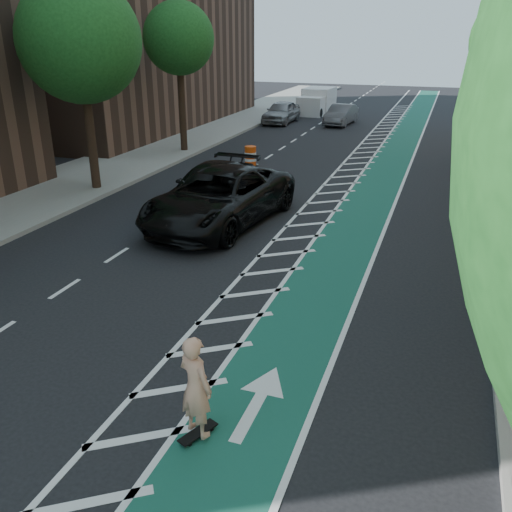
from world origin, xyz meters
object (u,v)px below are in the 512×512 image
at_px(suv_far, 211,188).
at_px(barrel_a, 175,226).
at_px(skateboarder, 196,386).
at_px(suv_near, 220,197).

height_order(suv_far, barrel_a, suv_far).
bearing_deg(suv_far, skateboarder, -65.83).
xyz_separation_m(skateboarder, barrel_a, (-4.58, 8.06, -0.56)).
bearing_deg(suv_near, skateboarder, -61.42).
bearing_deg(skateboarder, suv_far, -44.45).
relative_size(skateboarder, suv_near, 0.27).
bearing_deg(suv_near, suv_far, 132.02).
bearing_deg(suv_near, barrel_a, -104.51).
xyz_separation_m(skateboarder, suv_far, (-4.78, 11.34, -0.19)).
relative_size(skateboarder, suv_far, 0.32).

